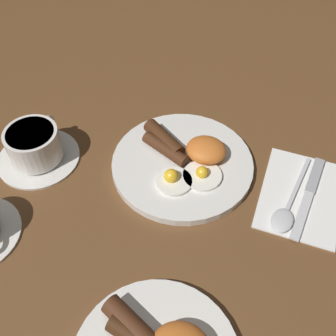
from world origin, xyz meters
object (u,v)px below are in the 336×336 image
(teacup_near, at_px, (35,147))
(spoon, at_px, (286,212))
(breakfast_plate_near, at_px, (184,161))
(knife, at_px, (310,192))

(teacup_near, distance_m, spoon, 0.46)
(breakfast_plate_near, height_order, knife, breakfast_plate_near)
(breakfast_plate_near, bearing_deg, spoon, 164.53)
(knife, bearing_deg, teacup_near, -73.44)
(breakfast_plate_near, distance_m, knife, 0.23)
(breakfast_plate_near, relative_size, spoon, 1.43)
(knife, relative_size, spoon, 1.05)
(knife, xyz_separation_m, spoon, (0.03, 0.06, 0.00))
(breakfast_plate_near, distance_m, spoon, 0.20)
(breakfast_plate_near, bearing_deg, knife, -179.08)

